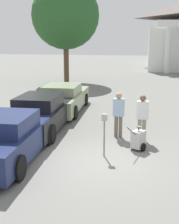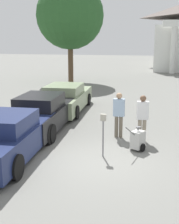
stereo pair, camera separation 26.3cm
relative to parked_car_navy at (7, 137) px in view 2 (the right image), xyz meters
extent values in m
plane|color=slate|center=(2.80, 0.33, -0.70)|extent=(120.00, 120.00, 0.00)
cube|color=#19234C|center=(0.00, 0.03, -0.11)|extent=(2.01, 4.76, 0.78)
cube|color=#19234C|center=(0.00, -0.15, 0.54)|extent=(1.70, 2.02, 0.51)
cylinder|color=black|center=(-0.96, 1.47, -0.34)|extent=(0.20, 0.72, 0.72)
cylinder|color=black|center=(0.87, 1.52, -0.34)|extent=(0.20, 0.72, 0.72)
cylinder|color=black|center=(0.96, -1.40, -0.34)|extent=(0.20, 0.72, 0.72)
cube|color=black|center=(0.00, 3.25, -0.12)|extent=(1.92, 5.15, 0.77)
cube|color=black|center=(0.00, 3.05, 0.54)|extent=(1.62, 2.18, 0.54)
cylinder|color=black|center=(-0.92, 4.81, -0.35)|extent=(0.20, 0.71, 0.71)
cylinder|color=black|center=(0.82, 4.86, -0.35)|extent=(0.20, 0.71, 0.71)
cylinder|color=black|center=(-0.83, 1.65, -0.35)|extent=(0.20, 0.71, 0.71)
cylinder|color=black|center=(0.91, 1.70, -0.35)|extent=(0.20, 0.71, 0.71)
cube|color=gray|center=(0.00, 6.78, -0.13)|extent=(2.06, 5.26, 0.76)
cube|color=gray|center=(0.01, 6.57, 0.48)|extent=(1.74, 2.23, 0.47)
cylinder|color=black|center=(-0.98, 8.36, -0.37)|extent=(0.20, 0.67, 0.66)
cylinder|color=black|center=(0.89, 8.42, -0.37)|extent=(0.20, 0.67, 0.66)
cylinder|color=black|center=(-0.89, 5.14, -0.37)|extent=(0.20, 0.67, 0.66)
cylinder|color=black|center=(0.98, 5.19, -0.37)|extent=(0.20, 0.67, 0.66)
cylinder|color=slate|center=(2.97, 0.76, -0.10)|extent=(0.05, 0.05, 1.20)
cube|color=gray|center=(2.97, 0.76, 0.61)|extent=(0.18, 0.09, 0.22)
cylinder|color=#665B4C|center=(3.32, 2.85, -0.28)|extent=(0.14, 0.14, 0.85)
cylinder|color=#665B4C|center=(3.15, 2.87, -0.28)|extent=(0.14, 0.14, 0.85)
cube|color=#99B2CC|center=(3.24, 2.86, 0.48)|extent=(0.43, 0.25, 0.67)
sphere|color=tan|center=(3.24, 2.86, 0.93)|extent=(0.23, 0.23, 0.23)
cylinder|color=gray|center=(4.22, 2.57, -0.28)|extent=(0.14, 0.14, 0.84)
cylinder|color=gray|center=(4.06, 2.55, -0.28)|extent=(0.14, 0.14, 0.84)
cube|color=silver|center=(4.14, 2.56, 0.48)|extent=(0.45, 0.28, 0.67)
sphere|color=brown|center=(4.14, 2.56, 0.93)|extent=(0.23, 0.23, 0.23)
cube|color=#B2B2AD|center=(4.04, 1.55, -0.31)|extent=(0.53, 0.56, 0.60)
cone|color=#59595B|center=(4.04, 1.55, 0.07)|extent=(0.18, 0.18, 0.16)
cylinder|color=#4C4C4C|center=(3.82, 1.14, 0.09)|extent=(0.31, 0.53, 0.43)
cylinder|color=black|center=(3.86, 1.65, -0.56)|extent=(0.18, 0.27, 0.28)
cylinder|color=black|center=(4.23, 1.45, -0.56)|extent=(0.18, 0.27, 0.28)
cylinder|color=white|center=(6.39, 26.15, 1.74)|extent=(0.56, 0.56, 4.87)
cylinder|color=brown|center=(-2.54, 17.41, 0.90)|extent=(0.44, 0.44, 3.19)
sphere|color=#285628|center=(-2.54, 17.41, 4.89)|extent=(5.63, 5.63, 5.63)
camera|label=1|loc=(4.20, -8.73, 3.07)|focal=50.00mm
camera|label=2|loc=(4.46, -8.68, 3.07)|focal=50.00mm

